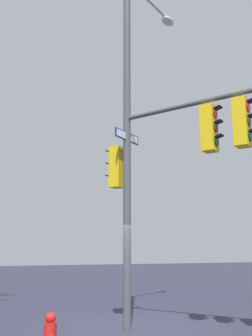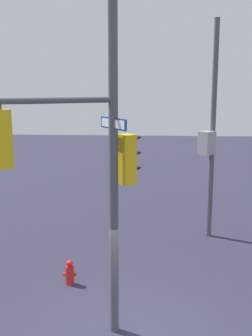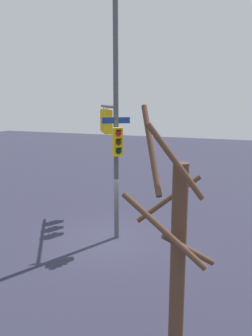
% 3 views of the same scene
% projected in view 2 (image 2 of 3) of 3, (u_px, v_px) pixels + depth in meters
% --- Properties ---
extents(ground_plane, '(80.00, 80.00, 0.00)m').
position_uv_depth(ground_plane, '(124.00, 334.00, 9.45)').
color(ground_plane, '#2C2C3E').
extents(main_signal_pole_assembly, '(5.67, 3.06, 9.87)m').
position_uv_depth(main_signal_pole_assembly, '(60.00, 116.00, 7.97)').
color(main_signal_pole_assembly, '#4C4F54').
rests_on(main_signal_pole_assembly, ground).
extents(secondary_pole_assembly, '(0.68, 0.72, 7.98)m').
position_uv_depth(secondary_pole_assembly, '(210.00, 136.00, 14.92)').
color(secondary_pole_assembly, '#4C4F54').
rests_on(secondary_pole_assembly, ground).
extents(fire_hydrant_fallback, '(0.38, 0.24, 0.73)m').
position_uv_depth(fire_hydrant_fallback, '(70.00, 273.00, 11.82)').
color(fire_hydrant_fallback, red).
rests_on(fire_hydrant_fallback, ground).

